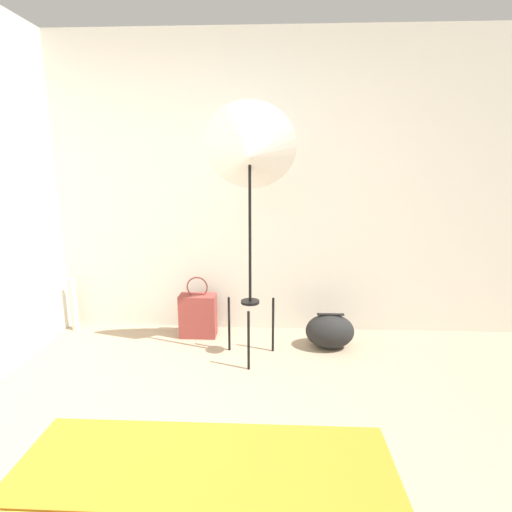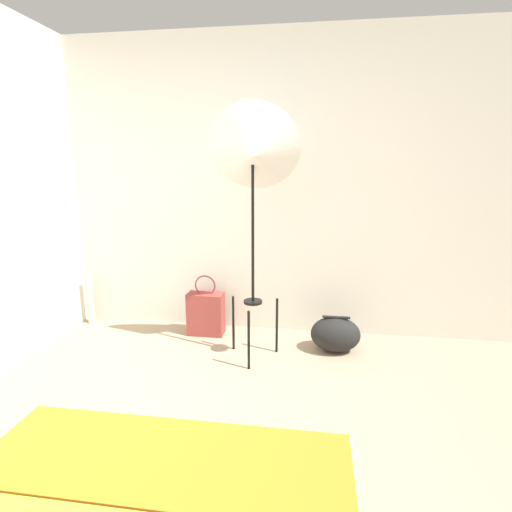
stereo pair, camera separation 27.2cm
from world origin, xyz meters
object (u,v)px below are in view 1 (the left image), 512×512
Objects in this scene: duffel_bag at (330,331)px; paper_roll at (74,305)px; tote_bag at (198,315)px; photo_umbrella at (250,154)px.

paper_roll is at bearing 173.36° from duffel_bag.
paper_roll reaches higher than duffel_bag.
tote_bag is 1.36× the size of duffel_bag.
duffel_bag is at bearing -9.12° from tote_bag.
photo_umbrella is 1.58m from duffel_bag.
photo_umbrella is 1.51m from tote_bag.
tote_bag is 1.18m from paper_roll.
tote_bag is 1.13× the size of paper_roll.
duffel_bag is (1.14, -0.18, -0.05)m from tote_bag.
tote_bag reaches higher than paper_roll.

